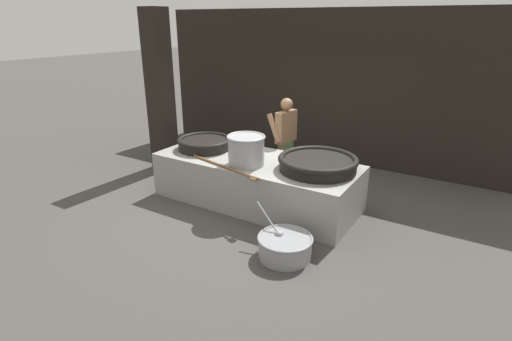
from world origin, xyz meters
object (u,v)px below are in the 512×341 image
object	(u,v)px
giant_wok_far	(318,163)
cook	(285,138)
stock_pot	(246,150)
prep_bowl_vegetables	(285,246)
giant_wok_near	(204,143)

from	to	relation	value
giant_wok_far	cook	distance (m)	1.53
giant_wok_far	stock_pot	xyz separation A→B (m)	(-1.10, -0.39, 0.14)
prep_bowl_vegetables	stock_pot	bearing A→B (deg)	141.80
giant_wok_near	stock_pot	xyz separation A→B (m)	(1.12, -0.32, 0.15)
cook	prep_bowl_vegetables	world-z (taller)	cook
giant_wok_far	giant_wok_near	bearing A→B (deg)	-178.07
giant_wok_near	giant_wok_far	bearing A→B (deg)	1.93
stock_pot	cook	world-z (taller)	cook
cook	prep_bowl_vegetables	distance (m)	2.83
stock_pot	prep_bowl_vegetables	xyz separation A→B (m)	(1.26, -0.99, -0.88)
giant_wok_near	giant_wok_far	xyz separation A→B (m)	(2.22, 0.07, 0.01)
stock_pot	cook	xyz separation A→B (m)	(-0.03, 1.42, -0.15)
giant_wok_near	stock_pot	world-z (taller)	stock_pot
giant_wok_near	cook	bearing A→B (deg)	45.29
giant_wok_near	stock_pot	size ratio (longest dim) A/B	1.57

